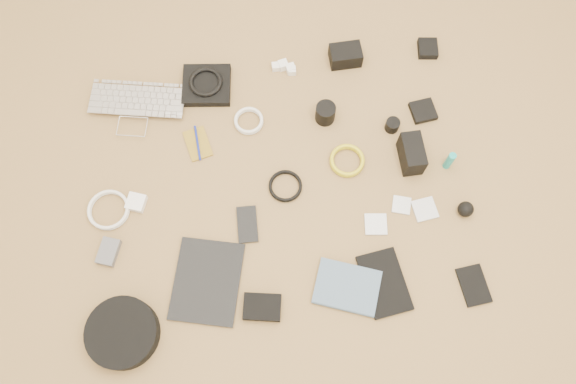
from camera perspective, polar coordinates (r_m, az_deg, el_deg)
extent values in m
cube|color=olive|center=(2.01, -1.23, 0.38)|extent=(4.00, 4.00, 0.04)
imported|color=silver|center=(2.18, -15.21, 7.82)|extent=(0.40, 0.32, 0.03)
cube|color=black|center=(2.18, -8.27, 10.68)|extent=(0.20, 0.19, 0.03)
torus|color=black|center=(2.16, -8.36, 11.00)|extent=(0.13, 0.13, 0.02)
cube|color=white|center=(2.20, -1.26, 12.61)|extent=(0.03, 0.03, 0.03)
cube|color=white|center=(2.20, -0.49, 12.77)|extent=(0.04, 0.04, 0.03)
cube|color=white|center=(2.19, 0.26, 12.43)|extent=(0.04, 0.04, 0.03)
cube|color=white|center=(2.19, 0.41, 12.22)|extent=(0.03, 0.03, 0.03)
cube|color=black|center=(2.21, 5.86, 13.63)|extent=(0.12, 0.08, 0.07)
cube|color=black|center=(2.31, 14.01, 13.96)|extent=(0.09, 0.09, 0.03)
cube|color=olive|center=(2.08, -9.15, 4.86)|extent=(0.10, 0.14, 0.01)
cylinder|color=#122097|center=(2.08, -9.18, 4.95)|extent=(0.01, 0.14, 0.01)
torus|color=silver|center=(2.10, -4.00, 7.14)|extent=(0.14, 0.14, 0.01)
cylinder|color=black|center=(2.08, 3.82, 8.00)|extent=(0.09, 0.09, 0.08)
cylinder|color=black|center=(2.10, 10.55, 6.69)|extent=(0.07, 0.07, 0.05)
cube|color=black|center=(2.17, 13.56, 8.00)|extent=(0.09, 0.09, 0.02)
cube|color=white|center=(2.03, -15.16, -1.03)|extent=(0.08, 0.08, 0.03)
torus|color=silver|center=(2.06, -17.71, -1.79)|extent=(0.18, 0.18, 0.01)
torus|color=black|center=(1.99, -0.27, 0.56)|extent=(0.14, 0.14, 0.01)
torus|color=gold|center=(2.03, 6.00, 3.11)|extent=(0.13, 0.13, 0.01)
cube|color=black|center=(2.04, 12.45, 3.82)|extent=(0.07, 0.13, 0.10)
cylinder|color=teal|center=(2.06, 16.08, 3.07)|extent=(0.03, 0.03, 0.09)
cube|color=#55555A|center=(2.01, -17.77, -5.80)|extent=(0.09, 0.11, 0.03)
cube|color=black|center=(1.92, -8.22, -8.97)|extent=(0.29, 0.33, 0.01)
cube|color=black|center=(1.95, -4.16, -3.30)|extent=(0.08, 0.14, 0.01)
cube|color=silver|center=(1.97, 8.90, -3.27)|extent=(0.09, 0.09, 0.01)
cube|color=silver|center=(2.01, 11.45, -1.31)|extent=(0.08, 0.08, 0.01)
cube|color=silver|center=(2.02, 13.72, -1.73)|extent=(0.09, 0.09, 0.01)
sphere|color=black|center=(2.03, 17.60, -1.68)|extent=(0.06, 0.06, 0.06)
cylinder|color=black|center=(1.92, -16.45, -13.57)|extent=(0.25, 0.25, 0.06)
cube|color=black|center=(1.88, -2.64, -11.61)|extent=(0.14, 0.11, 0.03)
imported|color=#48607B|center=(1.89, 5.53, -11.88)|extent=(0.25, 0.22, 0.02)
cube|color=black|center=(1.92, 9.76, -9.08)|extent=(0.16, 0.23, 0.02)
cube|color=black|center=(1.99, 18.34, -8.99)|extent=(0.09, 0.14, 0.01)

